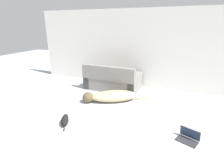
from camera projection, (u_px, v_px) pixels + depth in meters
wall_back at (147, 50)px, 5.46m from camera, size 7.75×0.06×2.43m
couch at (112, 81)px, 5.54m from camera, size 1.69×0.94×0.81m
dog at (111, 96)px, 4.67m from camera, size 1.62×1.07×0.28m
cat at (65, 120)px, 3.64m from camera, size 0.35×0.50×0.17m
laptop_open at (189, 137)px, 3.11m from camera, size 0.42×0.36×0.22m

